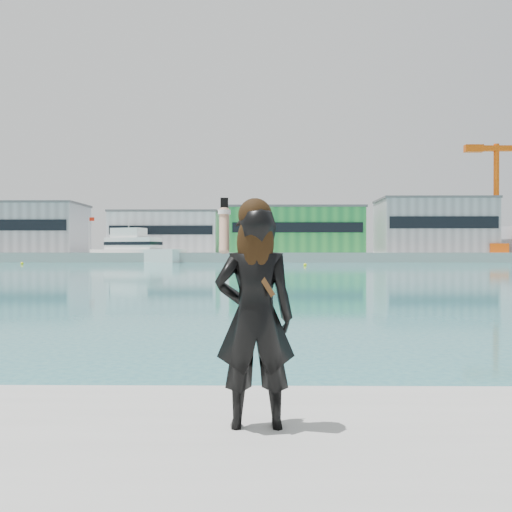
# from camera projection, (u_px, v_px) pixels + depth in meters

# --- Properties ---
(far_quay) EXTENTS (320.00, 40.00, 2.00)m
(far_quay) POSITION_uv_depth(u_px,v_px,m) (261.00, 257.00, 134.37)
(far_quay) COLOR #9E9E99
(far_quay) RESTS_ON ground
(warehouse_grey_left) EXTENTS (26.52, 16.36, 11.50)m
(warehouse_grey_left) POSITION_uv_depth(u_px,v_px,m) (26.00, 228.00, 132.94)
(warehouse_grey_left) COLOR gray
(warehouse_grey_left) RESTS_ON far_quay
(warehouse_white) EXTENTS (24.48, 15.35, 9.50)m
(warehouse_white) POSITION_uv_depth(u_px,v_px,m) (167.00, 232.00, 132.56)
(warehouse_white) COLOR silver
(warehouse_white) RESTS_ON far_quay
(warehouse_green) EXTENTS (30.60, 16.36, 10.50)m
(warehouse_green) POSITION_uv_depth(u_px,v_px,m) (295.00, 230.00, 132.22)
(warehouse_green) COLOR #228B3E
(warehouse_green) RESTS_ON far_quay
(warehouse_grey_right) EXTENTS (25.50, 15.35, 12.50)m
(warehouse_grey_right) POSITION_uv_depth(u_px,v_px,m) (434.00, 226.00, 131.84)
(warehouse_grey_right) COLOR gray
(warehouse_grey_right) RESTS_ON far_quay
(dock_crane) EXTENTS (23.00, 4.00, 24.00)m
(dock_crane) POSITION_uv_depth(u_px,v_px,m) (502.00, 193.00, 125.67)
(dock_crane) COLOR #F0570E
(dock_crane) RESTS_ON far_quay
(flagpole_left) EXTENTS (1.28, 0.16, 8.00)m
(flagpole_left) POSITION_uv_depth(u_px,v_px,m) (89.00, 232.00, 125.77)
(flagpole_left) COLOR silver
(flagpole_left) RESTS_ON far_quay
(flagpole_right) EXTENTS (1.28, 0.16, 8.00)m
(flagpole_right) POSITION_uv_depth(u_px,v_px,m) (361.00, 232.00, 125.08)
(flagpole_right) COLOR silver
(flagpole_right) RESTS_ON far_quay
(motor_yacht) EXTENTS (20.71, 12.73, 9.37)m
(motor_yacht) POSITION_uv_depth(u_px,v_px,m) (135.00, 250.00, 118.75)
(motor_yacht) COLOR white
(motor_yacht) RESTS_ON ground
(buoy_near) EXTENTS (0.50, 0.50, 0.50)m
(buoy_near) POSITION_uv_depth(u_px,v_px,m) (305.00, 266.00, 86.11)
(buoy_near) COLOR #FBFD0D
(buoy_near) RESTS_ON ground
(buoy_far) EXTENTS (0.50, 0.50, 0.50)m
(buoy_far) POSITION_uv_depth(u_px,v_px,m) (22.00, 264.00, 97.13)
(buoy_far) COLOR #FBFD0D
(buoy_far) RESTS_ON ground
(woman) EXTENTS (0.60, 0.41, 1.67)m
(woman) POSITION_uv_depth(u_px,v_px,m) (255.00, 310.00, 4.09)
(woman) COLOR black
(woman) RESTS_ON near_quay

